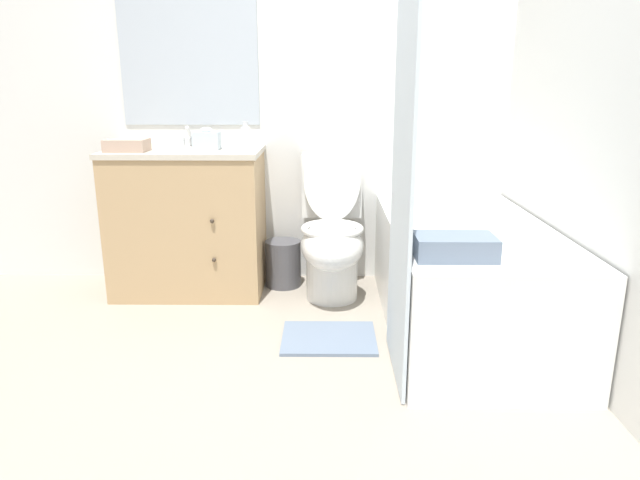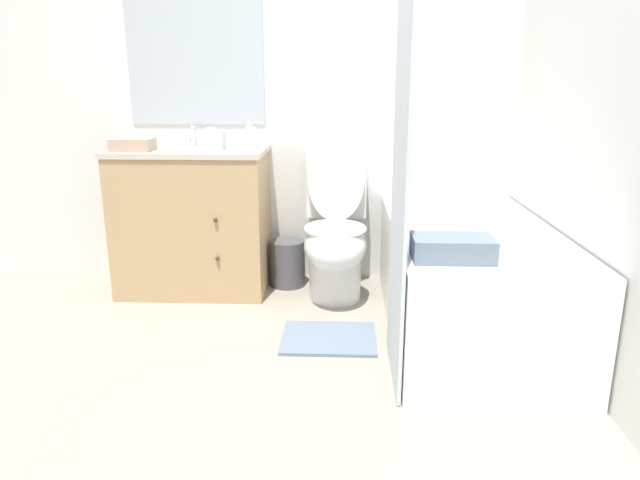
{
  "view_description": "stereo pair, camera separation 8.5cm",
  "coord_description": "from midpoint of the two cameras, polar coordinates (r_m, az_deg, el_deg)",
  "views": [
    {
      "loc": [
        0.08,
        -1.78,
        1.23
      ],
      "look_at": [
        0.05,
        0.79,
        0.51
      ],
      "focal_mm": 32.0,
      "sensor_mm": 36.0,
      "label": 1
    },
    {
      "loc": [
        0.16,
        -1.77,
        1.23
      ],
      "look_at": [
        0.05,
        0.79,
        0.51
      ],
      "focal_mm": 32.0,
      "sensor_mm": 36.0,
      "label": 2
    }
  ],
  "objects": [
    {
      "name": "hand_towel_folded",
      "position": [
        3.39,
        -19.44,
        8.93
      ],
      "size": [
        0.23,
        0.16,
        0.07
      ],
      "color": "tan",
      "rests_on": "vanity_cabinet"
    },
    {
      "name": "tissue_box",
      "position": [
        3.36,
        -11.97,
        9.72
      ],
      "size": [
        0.15,
        0.11,
        0.12
      ],
      "color": "silver",
      "rests_on": "vanity_cabinet"
    },
    {
      "name": "bathtub",
      "position": [
        2.98,
        13.47,
        -3.5
      ],
      "size": [
        0.78,
        1.58,
        0.55
      ],
      "color": "white",
      "rests_on": "ground_plane"
    },
    {
      "name": "bath_towel_folded",
      "position": [
        2.33,
        12.3,
        -0.68
      ],
      "size": [
        0.32,
        0.19,
        0.09
      ],
      "color": "slate",
      "rests_on": "bathtub"
    },
    {
      "name": "wall_back",
      "position": [
        3.57,
        -1.45,
        15.9
      ],
      "size": [
        8.0,
        0.06,
        2.5
      ],
      "color": "silver",
      "rests_on": "ground_plane"
    },
    {
      "name": "shower_curtain",
      "position": [
        2.3,
        7.31,
        9.86
      ],
      "size": [
        0.02,
        0.58,
        2.0
      ],
      "color": "silver",
      "rests_on": "ground_plane"
    },
    {
      "name": "toilet",
      "position": [
        3.3,
        0.47,
        0.61
      ],
      "size": [
        0.36,
        0.7,
        0.91
      ],
      "color": "white",
      "rests_on": "ground_plane"
    },
    {
      "name": "sink_faucet",
      "position": [
        3.58,
        -13.45,
        9.71
      ],
      "size": [
        0.14,
        0.12,
        0.12
      ],
      "color": "silver",
      "rests_on": "vanity_cabinet"
    },
    {
      "name": "vanity_cabinet",
      "position": [
        3.48,
        -13.68,
        1.96
      ],
      "size": [
        0.88,
        0.55,
        0.86
      ],
      "color": "tan",
      "rests_on": "ground_plane"
    },
    {
      "name": "wastebasket",
      "position": [
        3.54,
        -4.39,
        -2.34
      ],
      "size": [
        0.22,
        0.22,
        0.29
      ],
      "color": "#4C4C51",
      "rests_on": "ground_plane"
    },
    {
      "name": "wall_right",
      "position": [
        2.87,
        23.69,
        14.72
      ],
      "size": [
        0.05,
        2.76,
        2.5
      ],
      "color": "silver",
      "rests_on": "ground_plane"
    },
    {
      "name": "soap_dispenser",
      "position": [
        3.36,
        -8.18,
        10.17
      ],
      "size": [
        0.05,
        0.05,
        0.15
      ],
      "color": "white",
      "rests_on": "vanity_cabinet"
    },
    {
      "name": "bath_mat",
      "position": [
        2.85,
        0.03,
        -9.78
      ],
      "size": [
        0.46,
        0.37,
        0.02
      ],
      "color": "slate",
      "rests_on": "ground_plane"
    },
    {
      "name": "ground_plane",
      "position": [
        2.16,
        -2.8,
        -19.1
      ],
      "size": [
        14.0,
        14.0,
        0.0
      ],
      "primitive_type": "plane",
      "color": "gray"
    }
  ]
}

